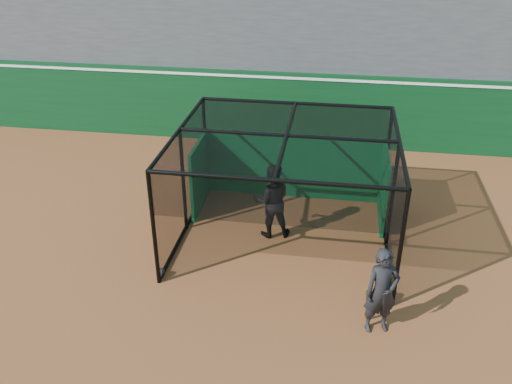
# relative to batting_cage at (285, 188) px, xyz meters

# --- Properties ---
(ground) EXTENTS (120.00, 120.00, 0.00)m
(ground) POSITION_rel_batting_cage_xyz_m (-0.69, -2.37, -1.36)
(ground) COLOR brown
(ground) RESTS_ON ground
(outfield_wall) EXTENTS (50.00, 0.50, 2.50)m
(outfield_wall) POSITION_rel_batting_cage_xyz_m (-0.69, 6.13, -0.08)
(outfield_wall) COLOR #0A3818
(outfield_wall) RESTS_ON ground
(batting_cage) EXTENTS (5.15, 4.67, 2.73)m
(batting_cage) POSITION_rel_batting_cage_xyz_m (0.00, 0.00, 0.00)
(batting_cage) COLOR black
(batting_cage) RESTS_ON ground
(batter) EXTENTS (1.08, 0.93, 1.93)m
(batter) POSITION_rel_batting_cage_xyz_m (-0.33, 0.05, -0.40)
(batter) COLOR black
(batter) RESTS_ON ground
(on_deck_player) EXTENTS (0.77, 0.62, 1.83)m
(on_deck_player) POSITION_rel_batting_cage_xyz_m (2.18, -3.06, -0.45)
(on_deck_player) COLOR black
(on_deck_player) RESTS_ON ground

